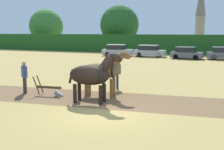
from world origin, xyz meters
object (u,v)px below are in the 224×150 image
object	(u,v)px
tree_far_left	(46,26)
parked_car_far_left	(117,50)
church_spire	(201,11)
plow	(51,90)
draft_horse_lead_right	(102,71)
parked_car_center_left	(187,53)
farmer_beside_team	(116,72)
parked_car_center	(224,53)
parked_car_left	(149,51)
farmer_at_plow	(24,75)
tree_left	(119,25)
draft_horse_lead_left	(92,75)

from	to	relation	value
tree_far_left	parked_car_far_left	world-z (taller)	tree_far_left
church_spire	plow	size ratio (longest dim) A/B	9.33
draft_horse_lead_right	parked_car_center_left	world-z (taller)	draft_horse_lead_right
tree_far_left	draft_horse_lead_right	xyz separation A→B (m)	(29.26, -35.61, -3.15)
tree_far_left	church_spire	bearing A→B (deg)	36.68
parked_car_far_left	tree_far_left	bearing A→B (deg)	138.44
farmer_beside_team	parked_car_center	bearing A→B (deg)	114.33
church_spire	parked_car_left	world-z (taller)	church_spire
farmer_at_plow	plow	bearing A→B (deg)	-53.93
farmer_at_plow	farmer_beside_team	xyz separation A→B (m)	(4.15, 3.05, -0.03)
plow	parked_car_far_left	world-z (taller)	parked_car_far_left
tree_left	church_spire	xyz separation A→B (m)	(11.71, 22.30, 3.52)
tree_far_left	farmer_beside_team	xyz separation A→B (m)	(29.25, -33.70, -3.47)
draft_horse_lead_right	farmer_at_plow	world-z (taller)	draft_horse_lead_right
parked_car_center_left	parked_car_center	bearing A→B (deg)	12.92
draft_horse_lead_right	parked_car_center_left	bearing A→B (deg)	79.95
farmer_at_plow	parked_car_center	size ratio (longest dim) A/B	0.40
farmer_at_plow	draft_horse_lead_right	bearing A→B (deg)	-39.41
plow	draft_horse_lead_left	bearing A→B (deg)	-17.25
parked_car_far_left	parked_car_center	bearing A→B (deg)	-10.79
tree_far_left	parked_car_center	bearing A→B (deg)	-19.53
draft_horse_lead_left	tree_far_left	bearing A→B (deg)	121.17
plow	church_spire	bearing A→B (deg)	81.21
parked_car_far_left	parked_car_left	xyz separation A→B (m)	(4.55, 0.32, -0.00)
tree_left	draft_horse_lead_left	bearing A→B (deg)	-70.51
church_spire	farmer_at_plow	xyz separation A→B (m)	(-3.31, -57.90, -7.07)
parked_car_center_left	farmer_at_plow	bearing A→B (deg)	-99.69
parked_car_left	tree_left	bearing A→B (deg)	125.53
draft_horse_lead_right	parked_car_left	distance (m)	23.92
draft_horse_lead_right	plow	xyz separation A→B (m)	(-2.46, -1.12, -1.00)
draft_horse_lead_left	plow	xyz separation A→B (m)	(-2.65, 0.47, -1.03)
parked_car_center	farmer_beside_team	bearing A→B (deg)	-112.64
tree_far_left	parked_car_center	distance (m)	37.05
parked_car_far_left	parked_car_center_left	distance (m)	9.64
parked_car_center_left	tree_left	bearing A→B (deg)	141.78
church_spire	parked_car_center_left	world-z (taller)	church_spire
plow	farmer_beside_team	xyz separation A→B (m)	(2.45, 3.03, 0.69)
plow	parked_car_center_left	distance (m)	23.90
tree_far_left	parked_car_center_left	world-z (taller)	tree_far_left
tree_far_left	church_spire	xyz separation A→B (m)	(28.40, 21.15, 3.63)
draft_horse_lead_left	plow	world-z (taller)	draft_horse_lead_left
tree_far_left	draft_horse_lead_right	bearing A→B (deg)	-50.59
plow	parked_car_far_left	size ratio (longest dim) A/B	0.37
plow	farmer_at_plow	bearing A→B (deg)	173.59
church_spire	parked_car_left	xyz separation A→B (m)	(-3.08, -33.17, -7.35)
plow	farmer_beside_team	bearing A→B (deg)	43.81
draft_horse_lead_right	farmer_beside_team	bearing A→B (deg)	83.16
farmer_at_plow	parked_car_left	bearing A→B (deg)	34.75
farmer_beside_team	parked_car_far_left	bearing A→B (deg)	150.39
tree_far_left	plow	bearing A→B (deg)	-53.88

